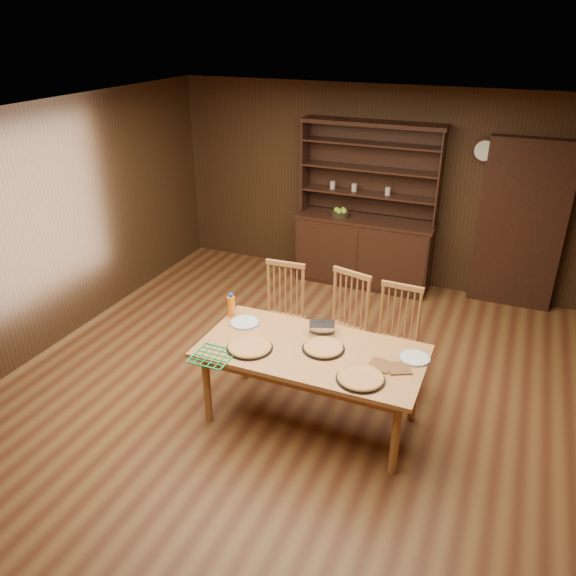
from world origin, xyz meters
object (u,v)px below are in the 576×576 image
at_px(chair_left, 282,310).
at_px(chair_center, 345,321).
at_px(china_hutch, 364,242).
at_px(juice_bottle, 231,306).
at_px(dining_table, 311,357).
at_px(chair_right, 396,334).

distance_m(chair_left, chair_center, 0.68).
relative_size(china_hutch, juice_bottle, 9.16).
xyz_separation_m(dining_table, chair_left, (-0.65, 0.87, -0.10)).
bearing_deg(chair_left, juice_bottle, -117.32).
distance_m(china_hutch, dining_table, 3.07).
height_order(chair_left, chair_center, chair_center).
distance_m(china_hutch, chair_left, 2.19).
bearing_deg(chair_right, juice_bottle, -155.72).
xyz_separation_m(dining_table, chair_right, (0.55, 0.86, -0.11)).
height_order(chair_right, juice_bottle, chair_right).
height_order(dining_table, chair_left, chair_left).
distance_m(chair_right, juice_bottle, 1.62).
bearing_deg(chair_left, china_hutch, 79.85).
bearing_deg(chair_right, china_hutch, 115.60).
relative_size(chair_right, juice_bottle, 4.45).
xyz_separation_m(china_hutch, juice_bottle, (-0.53, -2.78, 0.26)).
relative_size(chair_left, chair_right, 1.03).
relative_size(dining_table, chair_center, 1.77).
relative_size(china_hutch, chair_right, 2.06).
xyz_separation_m(china_hutch, dining_table, (0.39, -3.04, 0.08)).
relative_size(dining_table, juice_bottle, 8.17).
distance_m(dining_table, chair_left, 1.09).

